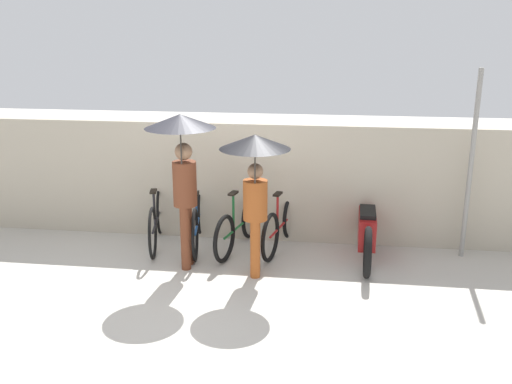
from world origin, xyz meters
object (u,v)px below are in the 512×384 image
at_px(motorcycle, 367,230).
at_px(parked_bicycle_0, 157,220).
at_px(parked_bicycle_1, 198,221).
at_px(pedestrian_center, 255,169).
at_px(parked_bicycle_2, 238,226).
at_px(parked_bicycle_3, 281,225).
at_px(pedestrian_leading, 182,152).

bearing_deg(motorcycle, parked_bicycle_0, 91.08).
bearing_deg(parked_bicycle_1, pedestrian_center, -144.14).
xyz_separation_m(parked_bicycle_2, parked_bicycle_3, (0.63, 0.10, 0.01)).
bearing_deg(parked_bicycle_0, motorcycle, -101.89).
bearing_deg(parked_bicycle_1, motorcycle, -101.32).
height_order(pedestrian_leading, pedestrian_center, pedestrian_leading).
bearing_deg(motorcycle, pedestrian_leading, 109.48).
bearing_deg(parked_bicycle_2, parked_bicycle_3, -68.36).
relative_size(parked_bicycle_0, parked_bicycle_3, 1.06).
bearing_deg(parked_bicycle_0, parked_bicycle_2, -101.13).
xyz_separation_m(parked_bicycle_0, pedestrian_center, (1.64, -0.97, 1.08)).
xyz_separation_m(pedestrian_leading, motorcycle, (2.47, 0.78, -1.24)).
bearing_deg(pedestrian_leading, pedestrian_center, 169.65).
height_order(parked_bicycle_0, parked_bicycle_3, parked_bicycle_0).
distance_m(parked_bicycle_2, pedestrian_center, 1.52).
bearing_deg(parked_bicycle_0, parked_bicycle_3, -98.19).
height_order(parked_bicycle_0, parked_bicycle_2, parked_bicycle_2).
relative_size(parked_bicycle_1, parked_bicycle_3, 1.09).
distance_m(parked_bicycle_2, motorcycle, 1.88).
xyz_separation_m(parked_bicycle_1, pedestrian_leading, (0.03, -0.87, 1.24)).
distance_m(parked_bicycle_0, parked_bicycle_2, 1.26).
distance_m(parked_bicycle_2, pedestrian_leading, 1.63).
distance_m(parked_bicycle_3, pedestrian_center, 1.55).
relative_size(parked_bicycle_2, parked_bicycle_3, 1.01).
xyz_separation_m(parked_bicycle_1, parked_bicycle_2, (0.63, -0.05, -0.03)).
relative_size(parked_bicycle_1, parked_bicycle_2, 1.08).
bearing_deg(parked_bicycle_0, pedestrian_leading, -152.33).
height_order(parked_bicycle_3, motorcycle, parked_bicycle_3).
xyz_separation_m(parked_bicycle_0, parked_bicycle_1, (0.63, 0.04, 0.00)).
relative_size(parked_bicycle_1, pedestrian_center, 0.95).
xyz_separation_m(parked_bicycle_1, pedestrian_center, (1.01, -1.01, 1.08)).
bearing_deg(pedestrian_leading, parked_bicycle_2, -128.20).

